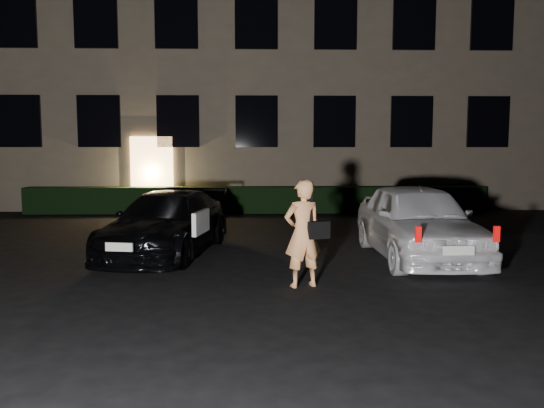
{
  "coord_description": "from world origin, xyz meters",
  "views": [
    {
      "loc": [
        0.01,
        -6.87,
        2.04
      ],
      "look_at": [
        0.26,
        2.0,
        1.14
      ],
      "focal_mm": 35.0,
      "sensor_mm": 36.0,
      "label": 1
    }
  ],
  "objects": [
    {
      "name": "ground",
      "position": [
        0.0,
        0.0,
        0.0
      ],
      "size": [
        80.0,
        80.0,
        0.0
      ],
      "primitive_type": "plane",
      "color": "black",
      "rests_on": "ground"
    },
    {
      "name": "building",
      "position": [
        -0.0,
        14.99,
        6.0
      ],
      "size": [
        20.0,
        8.11,
        12.0
      ],
      "color": "#6D5F4E",
      "rests_on": "ground"
    },
    {
      "name": "hedge",
      "position": [
        0.0,
        10.5,
        0.42
      ],
      "size": [
        15.0,
        0.7,
        0.85
      ],
      "primitive_type": "cube",
      "color": "black",
      "rests_on": "ground"
    },
    {
      "name": "sedan",
      "position": [
        -1.77,
        3.52,
        0.61
      ],
      "size": [
        2.42,
        4.44,
        1.22
      ],
      "rotation": [
        0.0,
        0.0,
        -0.18
      ],
      "color": "black",
      "rests_on": "ground"
    },
    {
      "name": "hatch",
      "position": [
        3.02,
        2.95,
        0.72
      ],
      "size": [
        1.71,
        4.21,
        1.43
      ],
      "rotation": [
        0.0,
        0.0,
        0.0
      ],
      "color": "white",
      "rests_on": "ground"
    },
    {
      "name": "man",
      "position": [
        0.7,
        0.92,
        0.81
      ],
      "size": [
        0.74,
        0.55,
        1.61
      ],
      "rotation": [
        0.0,
        0.0,
        3.47
      ],
      "color": "#FFA663",
      "rests_on": "ground"
    }
  ]
}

